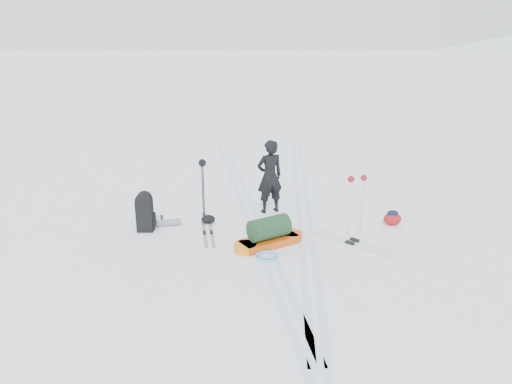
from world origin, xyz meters
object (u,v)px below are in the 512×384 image
pulk_sled (269,235)px  expedition_rucksack (148,213)px  skier (270,177)px  ski_poles_black (203,170)px

pulk_sled → expedition_rucksack: bearing=131.0°
skier → ski_poles_black: size_ratio=1.24×
pulk_sled → ski_poles_black: (-1.41, 1.70, 0.99)m
pulk_sled → expedition_rucksack: size_ratio=1.72×
expedition_rucksack → skier: bearing=23.3°
skier → ski_poles_black: (-1.65, -0.34, 0.30)m
skier → expedition_rucksack: (-2.92, -0.98, -0.50)m
skier → expedition_rucksack: skier is taller
skier → pulk_sled: (-0.24, -2.05, -0.69)m
skier → pulk_sled: skier is taller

